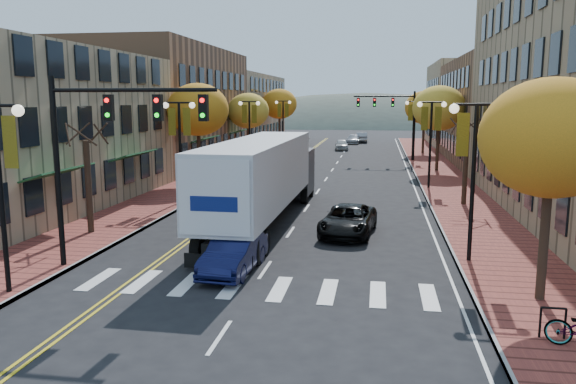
% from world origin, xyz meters
% --- Properties ---
extents(ground, '(200.00, 200.00, 0.00)m').
position_xyz_m(ground, '(0.00, 0.00, 0.00)').
color(ground, black).
rests_on(ground, ground).
extents(sidewalk_left, '(4.00, 85.00, 0.15)m').
position_xyz_m(sidewalk_left, '(-9.00, 32.50, 0.07)').
color(sidewalk_left, brown).
rests_on(sidewalk_left, ground).
extents(sidewalk_right, '(4.00, 85.00, 0.15)m').
position_xyz_m(sidewalk_right, '(9.00, 32.50, 0.07)').
color(sidewalk_right, brown).
rests_on(sidewalk_right, ground).
extents(building_left_mid, '(12.00, 24.00, 11.00)m').
position_xyz_m(building_left_mid, '(-17.00, 36.00, 5.50)').
color(building_left_mid, brown).
rests_on(building_left_mid, ground).
extents(building_left_far, '(12.00, 26.00, 9.50)m').
position_xyz_m(building_left_far, '(-17.00, 61.00, 4.75)').
color(building_left_far, '#9E8966').
rests_on(building_left_far, ground).
extents(building_right_mid, '(15.00, 24.00, 10.00)m').
position_xyz_m(building_right_mid, '(18.50, 42.00, 5.00)').
color(building_right_mid, brown).
rests_on(building_right_mid, ground).
extents(building_right_far, '(15.00, 20.00, 11.00)m').
position_xyz_m(building_right_far, '(18.50, 64.00, 5.50)').
color(building_right_far, '#9E8966').
rests_on(building_right_far, ground).
extents(tree_left_a, '(0.28, 0.28, 4.20)m').
position_xyz_m(tree_left_a, '(-9.00, 8.00, 2.25)').
color(tree_left_a, '#382619').
rests_on(tree_left_a, sidewalk_left).
extents(tree_left_b, '(4.48, 4.48, 7.21)m').
position_xyz_m(tree_left_b, '(-9.00, 24.00, 5.45)').
color(tree_left_b, '#382619').
rests_on(tree_left_b, sidewalk_left).
extents(tree_left_c, '(4.16, 4.16, 6.69)m').
position_xyz_m(tree_left_c, '(-9.00, 40.00, 5.05)').
color(tree_left_c, '#382619').
rests_on(tree_left_c, sidewalk_left).
extents(tree_left_d, '(4.61, 4.61, 7.42)m').
position_xyz_m(tree_left_d, '(-9.00, 58.00, 5.60)').
color(tree_left_d, '#382619').
rests_on(tree_left_d, sidewalk_left).
extents(tree_right_a, '(4.16, 4.16, 6.69)m').
position_xyz_m(tree_right_a, '(9.00, 2.00, 5.05)').
color(tree_right_a, '#382619').
rests_on(tree_right_a, sidewalk_right).
extents(tree_right_b, '(0.28, 0.28, 4.20)m').
position_xyz_m(tree_right_b, '(9.00, 18.00, 2.25)').
color(tree_right_b, '#382619').
rests_on(tree_right_b, sidewalk_right).
extents(tree_right_c, '(4.48, 4.48, 7.21)m').
position_xyz_m(tree_right_c, '(9.00, 34.00, 5.45)').
color(tree_right_c, '#382619').
rests_on(tree_right_c, sidewalk_right).
extents(tree_right_d, '(4.35, 4.35, 7.00)m').
position_xyz_m(tree_right_d, '(9.00, 50.00, 5.29)').
color(tree_right_d, '#382619').
rests_on(tree_right_d, sidewalk_right).
extents(lamp_left_b, '(1.96, 0.36, 6.05)m').
position_xyz_m(lamp_left_b, '(-7.50, 16.00, 4.29)').
color(lamp_left_b, black).
rests_on(lamp_left_b, ground).
extents(lamp_left_c, '(1.96, 0.36, 6.05)m').
position_xyz_m(lamp_left_c, '(-7.50, 34.00, 4.29)').
color(lamp_left_c, black).
rests_on(lamp_left_c, ground).
extents(lamp_left_d, '(1.96, 0.36, 6.05)m').
position_xyz_m(lamp_left_d, '(-7.50, 52.00, 4.29)').
color(lamp_left_d, black).
rests_on(lamp_left_d, ground).
extents(lamp_right_a, '(1.96, 0.36, 6.05)m').
position_xyz_m(lamp_right_a, '(7.50, 6.00, 4.29)').
color(lamp_right_a, black).
rests_on(lamp_right_a, ground).
extents(lamp_right_b, '(1.96, 0.36, 6.05)m').
position_xyz_m(lamp_right_b, '(7.50, 24.00, 4.29)').
color(lamp_right_b, black).
rests_on(lamp_right_b, ground).
extents(lamp_right_c, '(1.96, 0.36, 6.05)m').
position_xyz_m(lamp_right_c, '(7.50, 42.00, 4.29)').
color(lamp_right_c, black).
rests_on(lamp_right_c, ground).
extents(traffic_mast_near, '(6.10, 0.35, 7.00)m').
position_xyz_m(traffic_mast_near, '(-5.48, 3.00, 4.92)').
color(traffic_mast_near, black).
rests_on(traffic_mast_near, ground).
extents(traffic_mast_far, '(6.10, 0.34, 7.00)m').
position_xyz_m(traffic_mast_far, '(5.48, 42.00, 4.92)').
color(traffic_mast_far, black).
rests_on(traffic_mast_far, ground).
extents(semi_truck, '(2.98, 17.24, 4.30)m').
position_xyz_m(semi_truck, '(-1.51, 11.53, 2.51)').
color(semi_truck, black).
rests_on(semi_truck, ground).
extents(navy_sedan, '(1.70, 4.31, 1.40)m').
position_xyz_m(navy_sedan, '(-1.06, 3.60, 0.70)').
color(navy_sedan, '#0D1137').
rests_on(navy_sedan, ground).
extents(black_suv, '(2.72, 5.05, 1.35)m').
position_xyz_m(black_suv, '(2.70, 9.99, 0.67)').
color(black_suv, black).
rests_on(black_suv, ground).
extents(car_far_white, '(1.94, 4.08, 1.35)m').
position_xyz_m(car_far_white, '(-0.50, 54.07, 0.67)').
color(car_far_white, silver).
rests_on(car_far_white, ground).
extents(car_far_silver, '(2.17, 4.55, 1.28)m').
position_xyz_m(car_far_silver, '(0.50, 64.39, 0.64)').
color(car_far_silver, '#A5A6AD').
rests_on(car_far_silver, ground).
extents(car_far_oncoming, '(1.77, 4.50, 1.46)m').
position_xyz_m(car_far_oncoming, '(1.54, 67.24, 0.73)').
color(car_far_oncoming, '#9B9BA2').
rests_on(car_far_oncoming, ground).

